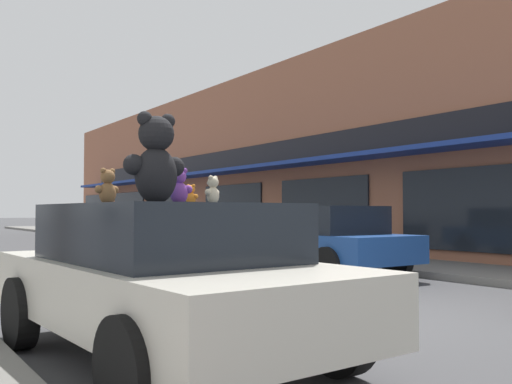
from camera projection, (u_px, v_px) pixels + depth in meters
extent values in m
plane|color=#424244|center=(366.00, 320.00, 7.06)|extent=(260.00, 260.00, 0.00)
cube|color=#9E6047|center=(349.00, 169.00, 25.83)|extent=(12.49, 37.39, 6.57)
cube|color=navy|center=(220.00, 172.00, 21.99)|extent=(1.12, 31.40, 0.12)
cube|color=black|center=(231.00, 158.00, 22.29)|extent=(0.08, 29.91, 0.70)
cube|color=black|center=(471.00, 209.00, 13.40)|extent=(0.06, 4.06, 2.00)
cube|color=black|center=(322.00, 210.00, 17.81)|extent=(0.06, 4.06, 2.00)
cube|color=black|center=(232.00, 210.00, 22.23)|extent=(0.06, 4.06, 2.00)
cube|color=black|center=(172.00, 211.00, 26.64)|extent=(0.06, 4.06, 2.00)
cube|color=black|center=(128.00, 211.00, 31.05)|extent=(0.06, 4.06, 2.00)
cube|color=black|center=(96.00, 211.00, 35.47)|extent=(0.06, 4.06, 2.00)
cube|color=beige|center=(165.00, 291.00, 5.09)|extent=(2.06, 4.14, 0.55)
cube|color=black|center=(166.00, 232.00, 5.11)|extent=(1.75, 2.30, 0.50)
cylinder|color=black|center=(20.00, 313.00, 5.54)|extent=(0.23, 0.71, 0.70)
cylinder|color=black|center=(185.00, 296.00, 6.64)|extent=(0.23, 0.71, 0.70)
cylinder|color=black|center=(128.00, 371.00, 3.53)|extent=(0.23, 0.71, 0.70)
cylinder|color=black|center=(339.00, 333.00, 4.63)|extent=(0.23, 0.71, 0.70)
ellipsoid|color=black|center=(156.00, 175.00, 5.02)|extent=(0.41, 0.35, 0.50)
sphere|color=black|center=(156.00, 134.00, 5.04)|extent=(0.34, 0.34, 0.32)
sphere|color=black|center=(168.00, 121.00, 5.11)|extent=(0.14, 0.14, 0.13)
sphere|color=black|center=(145.00, 119.00, 4.97)|extent=(0.14, 0.14, 0.13)
sphere|color=#3A3A3D|center=(149.00, 138.00, 5.14)|extent=(0.13, 0.13, 0.12)
sphere|color=black|center=(174.00, 167.00, 5.17)|extent=(0.20, 0.20, 0.18)
sphere|color=black|center=(134.00, 165.00, 4.92)|extent=(0.20, 0.20, 0.18)
ellipsoid|color=beige|center=(213.00, 196.00, 5.46)|extent=(0.17, 0.16, 0.17)
sphere|color=beige|center=(213.00, 182.00, 5.46)|extent=(0.15, 0.15, 0.11)
sphere|color=beige|center=(215.00, 178.00, 5.50)|extent=(0.06, 0.06, 0.05)
sphere|color=beige|center=(211.00, 178.00, 5.43)|extent=(0.06, 0.06, 0.05)
sphere|color=white|center=(209.00, 183.00, 5.48)|extent=(0.06, 0.06, 0.04)
sphere|color=beige|center=(216.00, 193.00, 5.52)|extent=(0.08, 0.08, 0.06)
sphere|color=beige|center=(208.00, 192.00, 5.40)|extent=(0.08, 0.08, 0.06)
ellipsoid|color=teal|center=(153.00, 194.00, 5.46)|extent=(0.20, 0.21, 0.21)
sphere|color=teal|center=(154.00, 178.00, 5.47)|extent=(0.18, 0.18, 0.13)
sphere|color=teal|center=(155.00, 173.00, 5.52)|extent=(0.08, 0.08, 0.05)
sphere|color=teal|center=(152.00, 172.00, 5.43)|extent=(0.08, 0.08, 0.05)
sphere|color=#47CDC6|center=(148.00, 179.00, 5.47)|extent=(0.07, 0.07, 0.05)
sphere|color=teal|center=(154.00, 190.00, 5.55)|extent=(0.11, 0.11, 0.08)
sphere|color=teal|center=(150.00, 190.00, 5.38)|extent=(0.11, 0.11, 0.08)
ellipsoid|color=olive|center=(108.00, 194.00, 5.84)|extent=(0.21, 0.19, 0.23)
sphere|color=olive|center=(108.00, 177.00, 5.85)|extent=(0.18, 0.18, 0.15)
sphere|color=olive|center=(112.00, 171.00, 5.89)|extent=(0.08, 0.08, 0.06)
sphere|color=olive|center=(103.00, 171.00, 5.81)|extent=(0.08, 0.08, 0.06)
sphere|color=tan|center=(104.00, 178.00, 5.89)|extent=(0.07, 0.07, 0.06)
sphere|color=olive|center=(115.00, 190.00, 5.92)|extent=(0.11, 0.11, 0.09)
sphere|color=olive|center=(99.00, 189.00, 5.78)|extent=(0.11, 0.11, 0.09)
ellipsoid|color=purple|center=(179.00, 193.00, 5.63)|extent=(0.22, 0.20, 0.23)
sphere|color=purple|center=(179.00, 176.00, 5.64)|extent=(0.19, 0.19, 0.14)
sphere|color=purple|center=(184.00, 171.00, 5.65)|extent=(0.08, 0.08, 0.06)
sphere|color=purple|center=(174.00, 171.00, 5.63)|extent=(0.08, 0.08, 0.06)
sphere|color=#BA67ED|center=(179.00, 178.00, 5.70)|extent=(0.07, 0.07, 0.05)
sphere|color=purple|center=(188.00, 189.00, 5.66)|extent=(0.11, 0.11, 0.08)
sphere|color=purple|center=(170.00, 189.00, 5.63)|extent=(0.11, 0.11, 0.08)
ellipsoid|color=orange|center=(191.00, 199.00, 6.00)|extent=(0.13, 0.14, 0.14)
sphere|color=orange|center=(191.00, 189.00, 6.00)|extent=(0.12, 0.12, 0.09)
sphere|color=orange|center=(194.00, 186.00, 5.99)|extent=(0.05, 0.05, 0.04)
sphere|color=orange|center=(188.00, 186.00, 6.01)|extent=(0.05, 0.05, 0.04)
sphere|color=#FFBA41|center=(192.00, 190.00, 6.03)|extent=(0.05, 0.05, 0.03)
sphere|color=orange|center=(196.00, 196.00, 5.99)|extent=(0.07, 0.07, 0.05)
sphere|color=orange|center=(186.00, 196.00, 6.02)|extent=(0.07, 0.07, 0.05)
cube|color=#1E4793|center=(320.00, 246.00, 11.99)|extent=(1.87, 4.14, 0.54)
cube|color=black|center=(320.00, 220.00, 12.01)|extent=(1.64, 2.48, 0.56)
cylinder|color=black|center=(250.00, 257.00, 12.52)|extent=(0.20, 0.70, 0.70)
cylinder|color=black|center=(314.00, 253.00, 13.55)|extent=(0.20, 0.70, 0.70)
cylinder|color=black|center=(328.00, 266.00, 10.40)|extent=(0.20, 0.70, 0.70)
cylinder|color=black|center=(397.00, 261.00, 11.43)|extent=(0.20, 0.70, 0.70)
cube|color=black|center=(181.00, 235.00, 17.32)|extent=(1.97, 4.57, 0.56)
cube|color=black|center=(181.00, 217.00, 17.34)|extent=(1.74, 2.57, 0.52)
cylinder|color=black|center=(133.00, 243.00, 17.94)|extent=(0.20, 0.70, 0.70)
cylinder|color=black|center=(188.00, 241.00, 19.03)|extent=(0.20, 0.70, 0.70)
cylinder|color=black|center=(173.00, 248.00, 15.60)|extent=(0.20, 0.70, 0.70)
cylinder|color=black|center=(233.00, 245.00, 16.69)|extent=(0.20, 0.70, 0.70)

